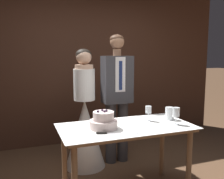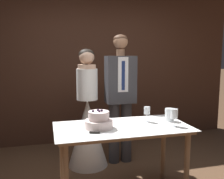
{
  "view_description": "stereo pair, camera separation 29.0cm",
  "coord_description": "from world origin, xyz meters",
  "px_view_note": "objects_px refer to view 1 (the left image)",
  "views": [
    {
      "loc": [
        -1.05,
        -2.13,
        1.52
      ],
      "look_at": [
        -0.03,
        0.61,
        1.1
      ],
      "focal_mm": 40.0,
      "sensor_mm": 36.0,
      "label": 1
    },
    {
      "loc": [
        -0.77,
        -2.22,
        1.52
      ],
      "look_at": [
        -0.03,
        0.61,
        1.1
      ],
      "focal_mm": 40.0,
      "sensor_mm": 36.0,
      "label": 2
    }
  ],
  "objects_px": {
    "tiered_cake": "(103,121)",
    "bride": "(85,125)",
    "cake_table": "(126,135)",
    "hurricane_candle": "(170,114)",
    "cake_knife": "(109,133)",
    "wine_glass_near": "(148,110)",
    "wine_glass_middle": "(176,113)",
    "groom": "(117,93)"
  },
  "relations": [
    {
      "from": "bride",
      "to": "cake_knife",
      "type": "bearing_deg",
      "value": -91.35
    },
    {
      "from": "cake_table",
      "to": "tiered_cake",
      "type": "distance_m",
      "value": 0.3
    },
    {
      "from": "wine_glass_middle",
      "to": "hurricane_candle",
      "type": "relative_size",
      "value": 1.28
    },
    {
      "from": "cake_table",
      "to": "bride",
      "type": "bearing_deg",
      "value": 105.21
    },
    {
      "from": "cake_table",
      "to": "cake_knife",
      "type": "relative_size",
      "value": 3.55
    },
    {
      "from": "cake_table",
      "to": "hurricane_candle",
      "type": "height_order",
      "value": "hurricane_candle"
    },
    {
      "from": "wine_glass_middle",
      "to": "hurricane_candle",
      "type": "distance_m",
      "value": 0.21
    },
    {
      "from": "wine_glass_near",
      "to": "cake_table",
      "type": "bearing_deg",
      "value": -162.24
    },
    {
      "from": "hurricane_candle",
      "to": "groom",
      "type": "xyz_separation_m",
      "value": [
        -0.34,
        0.79,
        0.14
      ]
    },
    {
      "from": "cake_knife",
      "to": "hurricane_candle",
      "type": "xyz_separation_m",
      "value": [
        0.82,
        0.25,
        0.06
      ]
    },
    {
      "from": "cake_knife",
      "to": "wine_glass_near",
      "type": "distance_m",
      "value": 0.65
    },
    {
      "from": "groom",
      "to": "wine_glass_middle",
      "type": "bearing_deg",
      "value": -73.67
    },
    {
      "from": "hurricane_candle",
      "to": "bride",
      "type": "distance_m",
      "value": 1.15
    },
    {
      "from": "tiered_cake",
      "to": "cake_knife",
      "type": "bearing_deg",
      "value": -91.44
    },
    {
      "from": "groom",
      "to": "bride",
      "type": "bearing_deg",
      "value": 179.92
    },
    {
      "from": "wine_glass_near",
      "to": "wine_glass_middle",
      "type": "relative_size",
      "value": 0.92
    },
    {
      "from": "wine_glass_near",
      "to": "bride",
      "type": "xyz_separation_m",
      "value": [
        -0.55,
        0.75,
        -0.32
      ]
    },
    {
      "from": "cake_table",
      "to": "wine_glass_middle",
      "type": "relative_size",
      "value": 7.56
    },
    {
      "from": "cake_knife",
      "to": "tiered_cake",
      "type": "bearing_deg",
      "value": 106.55
    },
    {
      "from": "tiered_cake",
      "to": "groom",
      "type": "bearing_deg",
      "value": 60.46
    },
    {
      "from": "tiered_cake",
      "to": "cake_knife",
      "type": "xyz_separation_m",
      "value": [
        -0.0,
        -0.19,
        -0.07
      ]
    },
    {
      "from": "cake_table",
      "to": "tiered_cake",
      "type": "height_order",
      "value": "tiered_cake"
    },
    {
      "from": "cake_knife",
      "to": "hurricane_candle",
      "type": "relative_size",
      "value": 2.72
    },
    {
      "from": "cake_knife",
      "to": "groom",
      "type": "height_order",
      "value": "groom"
    },
    {
      "from": "cake_knife",
      "to": "bride",
      "type": "distance_m",
      "value": 1.05
    },
    {
      "from": "cake_knife",
      "to": "wine_glass_near",
      "type": "height_order",
      "value": "wine_glass_near"
    },
    {
      "from": "cake_table",
      "to": "groom",
      "type": "xyz_separation_m",
      "value": [
        0.23,
        0.85,
        0.3
      ]
    },
    {
      "from": "wine_glass_near",
      "to": "groom",
      "type": "bearing_deg",
      "value": 96.51
    },
    {
      "from": "cake_knife",
      "to": "cake_table",
      "type": "bearing_deg",
      "value": 54.15
    },
    {
      "from": "cake_knife",
      "to": "hurricane_candle",
      "type": "distance_m",
      "value": 0.86
    },
    {
      "from": "bride",
      "to": "wine_glass_near",
      "type": "bearing_deg",
      "value": -53.82
    },
    {
      "from": "wine_glass_middle",
      "to": "bride",
      "type": "relative_size",
      "value": 0.12
    },
    {
      "from": "cake_table",
      "to": "bride",
      "type": "xyz_separation_m",
      "value": [
        -0.23,
        0.85,
        -0.09
      ]
    },
    {
      "from": "hurricane_candle",
      "to": "bride",
      "type": "bearing_deg",
      "value": 135.48
    },
    {
      "from": "groom",
      "to": "tiered_cake",
      "type": "bearing_deg",
      "value": -119.54
    },
    {
      "from": "tiered_cake",
      "to": "bride",
      "type": "xyz_separation_m",
      "value": [
        0.02,
        0.85,
        -0.27
      ]
    },
    {
      "from": "cake_knife",
      "to": "bride",
      "type": "bearing_deg",
      "value": 106.65
    },
    {
      "from": "cake_table",
      "to": "tiered_cake",
      "type": "relative_size",
      "value": 4.92
    },
    {
      "from": "hurricane_candle",
      "to": "groom",
      "type": "height_order",
      "value": "groom"
    },
    {
      "from": "wine_glass_middle",
      "to": "cake_knife",
      "type": "bearing_deg",
      "value": -176.26
    },
    {
      "from": "cake_table",
      "to": "cake_knife",
      "type": "xyz_separation_m",
      "value": [
        -0.25,
        -0.19,
        0.11
      ]
    },
    {
      "from": "cake_knife",
      "to": "wine_glass_near",
      "type": "xyz_separation_m",
      "value": [
        0.57,
        0.29,
        0.11
      ]
    }
  ]
}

